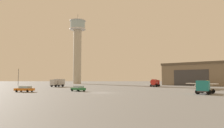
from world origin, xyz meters
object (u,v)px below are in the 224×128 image
airplane_white (202,85)px  truck_box_silver (58,82)px  truck_flatbed_teal (204,88)px  traffic_cone_near_left (30,89)px  light_post_west (18,75)px  car_green (78,88)px  truck_fuel_tanker_red (155,82)px  car_orange (25,89)px  control_tower (77,44)px

airplane_white → truck_box_silver: 51.06m
truck_flatbed_teal → truck_box_silver: bearing=-99.0°
traffic_cone_near_left → truck_flatbed_teal: bearing=-18.5°
truck_box_silver → light_post_west: size_ratio=0.79×
truck_box_silver → car_green: 30.80m
truck_fuel_tanker_red → light_post_west: size_ratio=0.85×
car_orange → traffic_cone_near_left: 7.11m
truck_box_silver → traffic_cone_near_left: bearing=24.7°
airplane_white → traffic_cone_near_left: bearing=-34.7°
car_orange → car_green: size_ratio=1.08×
car_orange → light_post_west: (-22.57, 45.63, 4.05)m
airplane_white → car_orange: (-45.91, -9.56, -0.51)m
car_orange → car_green: same height
truck_fuel_tanker_red → car_green: truck_fuel_tanker_red is taller
truck_box_silver → truck_flatbed_teal: 54.92m
truck_flatbed_teal → control_tower: bearing=-119.9°
control_tower → truck_box_silver: bearing=-89.1°
traffic_cone_near_left → truck_box_silver: bearing=87.6°
truck_flatbed_teal → car_green: bearing=-75.2°
truck_fuel_tanker_red → control_tower: bearing=64.1°
truck_box_silver → light_post_west: bearing=-96.6°
car_orange → traffic_cone_near_left: bearing=-64.5°
control_tower → truck_flatbed_teal: (40.75, -84.02, -22.82)m
control_tower → truck_fuel_tanker_red: bearing=-49.7°
truck_fuel_tanker_red → light_post_west: light_post_west is taller
control_tower → light_post_west: (-21.32, -31.62, -19.36)m
airplane_white → traffic_cone_near_left: 47.49m
control_tower → truck_box_silver: (0.76, -46.38, -22.46)m
car_orange → car_green: bearing=-153.7°
truck_flatbed_teal → light_post_west: light_post_west is taller
control_tower → traffic_cone_near_left: size_ratio=59.82×
truck_flatbed_teal → car_green: (-27.26, 9.60, -0.59)m
truck_flatbed_teal → light_post_west: size_ratio=0.80×
light_post_west → traffic_cone_near_left: 44.28m
airplane_white → traffic_cone_near_left: airplane_white is taller
traffic_cone_near_left → truck_fuel_tanker_red: bearing=33.0°
truck_box_silver → traffic_cone_near_left: size_ratio=8.73×
truck_flatbed_teal → truck_fuel_tanker_red: size_ratio=0.95×
airplane_white → car_orange: bearing=-26.1°
control_tower → car_green: size_ratio=9.71×
truck_box_silver → car_green: truck_box_silver is taller
truck_box_silver → light_post_west: (-22.08, 14.76, 3.10)m
control_tower → car_orange: (1.25, -77.25, -23.41)m
truck_fuel_tanker_red → light_post_west: (-59.65, 13.60, 3.16)m
airplane_white → car_green: bearing=-26.6°
airplane_white → car_green: airplane_white is taller
truck_box_silver → traffic_cone_near_left: truck_box_silver is taller
light_post_west → truck_box_silver: bearing=-33.7°
truck_flatbed_teal → truck_fuel_tanker_red: 38.88m
truck_box_silver → car_orange: size_ratio=1.31×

